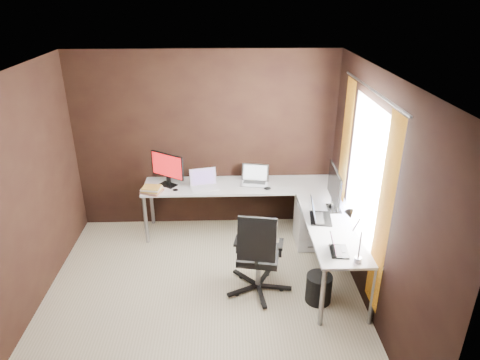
% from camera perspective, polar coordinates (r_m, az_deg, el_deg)
% --- Properties ---
extents(room, '(3.60, 3.60, 2.50)m').
position_cam_1_polar(room, '(4.35, -1.04, -2.13)').
color(room, beige).
rests_on(room, ground).
extents(desk, '(2.65, 2.25, 0.73)m').
position_cam_1_polar(desk, '(5.51, 4.05, -3.08)').
color(desk, white).
rests_on(desk, ground).
extents(drawer_pedestal, '(0.42, 0.50, 0.60)m').
position_cam_1_polar(drawer_pedestal, '(5.88, 9.55, -5.73)').
color(drawer_pedestal, white).
rests_on(drawer_pedestal, ground).
extents(monitor_left, '(0.45, 0.31, 0.46)m').
position_cam_1_polar(monitor_left, '(5.85, -9.65, 1.64)').
color(monitor_left, black).
rests_on(monitor_left, desk).
extents(monitor_right, '(0.17, 0.64, 0.52)m').
position_cam_1_polar(monitor_right, '(5.24, 12.48, -0.94)').
color(monitor_right, black).
rests_on(monitor_right, desk).
extents(laptop_white, '(0.41, 0.33, 0.24)m').
position_cam_1_polar(laptop_white, '(5.81, -4.83, -0.45)').
color(laptop_white, white).
rests_on(laptop_white, desk).
extents(laptop_silver, '(0.42, 0.33, 0.25)m').
position_cam_1_polar(laptop_silver, '(5.91, 1.96, 0.10)').
color(laptop_silver, silver).
rests_on(laptop_silver, desk).
extents(laptop_black_big, '(0.29, 0.37, 0.23)m').
position_cam_1_polar(laptop_black_big, '(5.09, 10.36, -4.63)').
color(laptop_black_big, black).
rests_on(laptop_black_big, desk).
extents(laptop_black_small, '(0.20, 0.27, 0.17)m').
position_cam_1_polar(laptop_black_small, '(4.54, 12.78, -8.91)').
color(laptop_black_small, black).
rests_on(laptop_black_small, desk).
extents(book_stack, '(0.31, 0.28, 0.08)m').
position_cam_1_polar(book_stack, '(5.76, -11.70, -1.27)').
color(book_stack, '#976451').
rests_on(book_stack, desk).
extents(mouse_left, '(0.09, 0.07, 0.03)m').
position_cam_1_polar(mouse_left, '(5.76, -8.61, -1.31)').
color(mouse_left, black).
rests_on(mouse_left, desk).
extents(mouse_corner, '(0.10, 0.07, 0.04)m').
position_cam_1_polar(mouse_corner, '(5.74, 3.67, -1.10)').
color(mouse_corner, black).
rests_on(mouse_corner, desk).
extents(desk_lamp, '(0.18, 0.21, 0.54)m').
position_cam_1_polar(desk_lamp, '(4.31, 14.84, -6.38)').
color(desk_lamp, slate).
rests_on(desk_lamp, desk).
extents(office_chair, '(0.59, 0.60, 1.05)m').
position_cam_1_polar(office_chair, '(4.94, 2.40, -11.68)').
color(office_chair, black).
rests_on(office_chair, ground).
extents(wastebasket, '(0.29, 0.29, 0.33)m').
position_cam_1_polar(wastebasket, '(4.97, 10.44, -14.01)').
color(wastebasket, black).
rests_on(wastebasket, ground).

